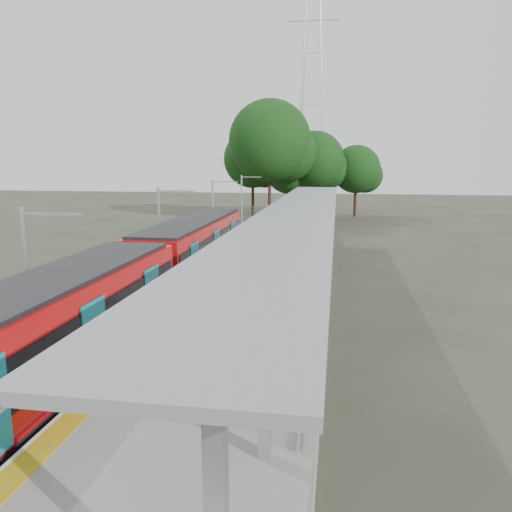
{
  "coord_description": "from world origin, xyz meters",
  "views": [
    {
      "loc": [
        3.26,
        -6.93,
        6.8
      ],
      "look_at": [
        -0.5,
        16.3,
        2.3
      ],
      "focal_mm": 35.0,
      "sensor_mm": 36.0,
      "label": 1
    }
  ],
  "objects": [
    {
      "name": "trackbed",
      "position": [
        -4.5,
        20.0,
        0.12
      ],
      "size": [
        3.0,
        70.0,
        0.24
      ],
      "primitive_type": "cube",
      "color": "#59544C",
      "rests_on": "ground"
    },
    {
      "name": "platform",
      "position": [
        0.0,
        20.0,
        0.5
      ],
      "size": [
        6.0,
        50.0,
        1.0
      ],
      "primitive_type": "cube",
      "color": "gray",
      "rests_on": "ground"
    },
    {
      "name": "tactile_strip",
      "position": [
        -2.55,
        20.0,
        1.01
      ],
      "size": [
        0.6,
        50.0,
        0.02
      ],
      "primitive_type": "cube",
      "color": "gold",
      "rests_on": "platform"
    },
    {
      "name": "end_fence",
      "position": [
        0.0,
        44.95,
        1.6
      ],
      "size": [
        6.0,
        0.1,
        1.2
      ],
      "primitive_type": "cube",
      "color": "#9EA0A5",
      "rests_on": "platform"
    },
    {
      "name": "train",
      "position": [
        -4.5,
        12.15,
        2.05
      ],
      "size": [
        2.74,
        27.6,
        3.62
      ],
      "color": "black",
      "rests_on": "ground"
    },
    {
      "name": "canopy",
      "position": [
        1.61,
        16.19,
        4.2
      ],
      "size": [
        3.27,
        38.0,
        3.66
      ],
      "color": "#9EA0A5",
      "rests_on": "platform"
    },
    {
      "name": "pylon",
      "position": [
        -1.0,
        73.0,
        19.0
      ],
      "size": [
        8.0,
        4.0,
        38.0
      ],
      "primitive_type": null,
      "color": "#9EA0A5",
      "rests_on": "ground"
    },
    {
      "name": "tree_cluster",
      "position": [
        -2.7,
        52.22,
        7.51
      ],
      "size": [
        19.11,
        14.58,
        13.53
      ],
      "color": "#382316",
      "rests_on": "ground"
    },
    {
      "name": "catenary_masts",
      "position": [
        -6.22,
        19.0,
        2.91
      ],
      "size": [
        2.08,
        48.16,
        5.4
      ],
      "color": "#9EA0A5",
      "rests_on": "ground"
    },
    {
      "name": "bench_near",
      "position": [
        2.57,
        8.06,
        1.58
      ],
      "size": [
        0.97,
        1.67,
        1.1
      ],
      "rotation": [
        0.0,
        0.0,
        -0.32
      ],
      "color": "#0F204B",
      "rests_on": "platform"
    },
    {
      "name": "bench_mid",
      "position": [
        2.6,
        10.08,
        1.61
      ],
      "size": [
        0.67,
        1.74,
        1.16
      ],
      "rotation": [
        0.0,
        0.0,
        0.09
      ],
      "color": "#0F204B",
      "rests_on": "platform"
    },
    {
      "name": "bench_far",
      "position": [
        2.5,
        25.85,
        1.55
      ],
      "size": [
        0.93,
        1.61,
        1.05
      ],
      "rotation": [
        0.0,
        0.0,
        -0.31
      ],
      "color": "#0F204B",
      "rests_on": "platform"
    },
    {
      "name": "info_pillar_near",
      "position": [
        1.73,
        10.85,
        1.75
      ],
      "size": [
        0.39,
        0.39,
        1.73
      ],
      "rotation": [
        0.0,
        0.0,
        -0.16
      ],
      "color": "beige",
      "rests_on": "platform"
    },
    {
      "name": "info_pillar_far",
      "position": [
        1.89,
        25.52,
        1.75
      ],
      "size": [
        0.39,
        0.39,
        1.74
      ],
      "rotation": [
        0.0,
        0.0,
        -0.1
      ],
      "color": "beige",
      "rests_on": "platform"
    },
    {
      "name": "litter_bin",
      "position": [
        2.15,
        15.65,
        1.46
      ],
      "size": [
        0.46,
        0.46,
        0.93
      ],
      "primitive_type": "cylinder",
      "rotation": [
        0.0,
        0.0,
        -0.02
      ],
      "color": "#9EA0A5",
      "rests_on": "platform"
    }
  ]
}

